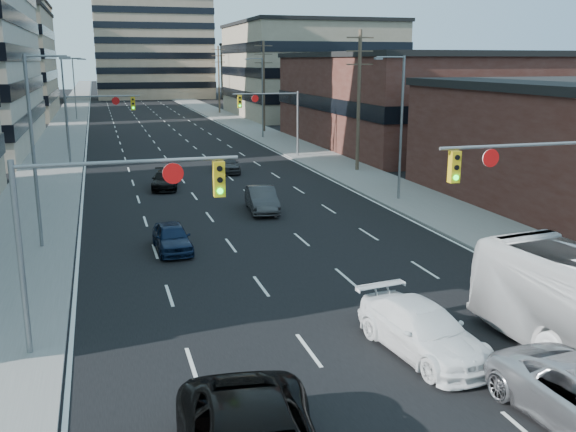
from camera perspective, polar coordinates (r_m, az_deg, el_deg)
The scene contains 23 objects.
road_surface at distance 141.77m, azimuth -13.58°, elevation 9.80°, with size 18.00×300.00×0.02m, color black.
sidewalk_left at distance 141.62m, azimuth -18.29°, elevation 9.52°, with size 5.00×300.00×0.15m, color slate.
sidewalk_right at distance 142.85m, azimuth -8.91°, elevation 10.06°, with size 5.00×300.00×0.15m, color slate.
storefront_right_mid at distance 69.09m, azimuth 10.92°, elevation 9.95°, with size 20.00×30.00×9.00m, color #472119.
office_right_far at distance 104.52m, azimuth 1.73°, elevation 12.74°, with size 22.00×28.00×14.00m, color gray.
bg_block_right at distance 146.76m, azimuth -0.85°, elevation 12.63°, with size 22.00×22.00×12.00m, color gray.
signal_near_left at distance 19.79m, azimuth -15.69°, elevation 0.34°, with size 6.59×0.33×6.00m.
signal_near_right at distance 24.86m, azimuth 21.11°, elevation 2.58°, with size 6.59×0.33×6.00m.
signal_far_left at distance 56.47m, azimuth -16.72°, elevation 8.63°, with size 6.09×0.33×6.00m.
signal_far_right at distance 58.50m, azimuth -1.32°, elevation 9.36°, with size 6.09×0.33×6.00m.
utility_pole_block at distance 51.36m, azimuth 6.31°, elevation 10.33°, with size 2.20×0.28×11.00m.
utility_pole_midblock at distance 79.85m, azimuth -2.17°, elevation 11.57°, with size 2.20×0.28×11.00m.
utility_pole_distant at distance 109.15m, azimuth -6.17°, elevation 12.07°, with size 2.20×0.28×11.00m.
streetlight_left_near at distance 31.64m, azimuth -21.49°, elevation 6.09°, with size 2.03×0.22×9.00m.
streetlight_left_mid at distance 66.46m, azimuth -19.12°, elevation 9.79°, with size 2.03×0.22×9.00m.
streetlight_left_far at distance 101.40m, azimuth -18.37°, elevation 10.94°, with size 2.03×0.22×9.00m.
streetlight_right_near at distance 40.65m, azimuth 9.86°, elevation 8.31°, with size 2.03×0.22×9.00m.
streetlight_right_far at distance 73.61m, azimuth -2.41°, elevation 10.83°, with size 2.03×0.22×9.00m.
white_van at distance 20.16m, azimuth 11.90°, elevation -9.90°, with size 2.12×5.20×1.51m, color white.
sedan_blue at distance 30.45m, azimuth -10.27°, elevation -1.88°, with size 1.57×3.90×1.33m, color #0D1B35.
sedan_grey_center at distance 37.81m, azimuth -2.34°, elevation 1.48°, with size 1.55×4.44×1.46m, color #2E2F31.
sedan_black_far at distance 45.37m, azimuth -10.90°, elevation 3.15°, with size 1.73×4.26×1.24m, color black.
sedan_grey_right at distance 51.29m, azimuth -5.41°, elevation 4.63°, with size 1.64×4.07×1.39m, color #2E2E30.
Camera 1 is at (-7.58, -11.30, 8.72)m, focal length 40.00 mm.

